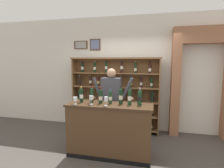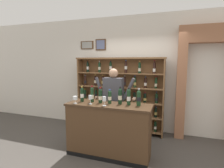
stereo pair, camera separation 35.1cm
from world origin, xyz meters
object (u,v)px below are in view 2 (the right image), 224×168
Objects in this scene: tasting_counter at (109,130)px; tasting_bottle_brunello at (139,98)px; tasting_bottle_vin_santo at (129,97)px; wine_shelf at (119,93)px; wine_glass_right at (90,98)px; tasting_bottle_bianco at (82,94)px; tasting_bottle_prosecco at (92,94)px; tasting_bottle_rosso at (110,97)px; wine_glass_center at (104,99)px; tasting_bottle_grappa at (100,96)px; tasting_bottle_chianti at (120,96)px; shopkeeper at (113,97)px; wine_glass_left at (75,99)px.

tasting_counter is 5.11× the size of tasting_bottle_brunello.
tasting_counter is at bearing -170.15° from tasting_bottle_vin_santo.
wine_shelf is 13.78× the size of wine_glass_right.
tasting_bottle_brunello is at bearing -58.62° from wine_shelf.
tasting_counter is 0.89m from tasting_bottle_bianco.
tasting_bottle_prosecco is at bearing -99.36° from wine_shelf.
wine_glass_center is (-0.03, -0.20, -0.01)m from tasting_bottle_rosso.
tasting_counter is 5.24× the size of tasting_bottle_grappa.
tasting_bottle_grappa is 0.40m from tasting_bottle_chianti.
tasting_bottle_chianti reaches higher than tasting_bottle_vin_santo.
tasting_bottle_bianco is at bearing -177.79° from tasting_bottle_rosso.
tasting_bottle_bianco is 0.29m from wine_glass_right.
shopkeeper is at bearing 50.47° from tasting_bottle_bianco.
shopkeeper is 5.18× the size of tasting_bottle_prosecco.
tasting_bottle_chianti is 0.33m from wine_glass_center.
tasting_bottle_grappa is 0.76m from tasting_bottle_brunello.
tasting_bottle_vin_santo is 1.03× the size of tasting_bottle_brunello.
tasting_bottle_rosso is 0.21m from tasting_bottle_chianti.
tasting_bottle_bianco is 0.95× the size of tasting_bottle_vin_santo.
tasting_bottle_prosecco reaches higher than tasting_bottle_rosso.
tasting_bottle_prosecco is 0.99× the size of tasting_bottle_vin_santo.
tasting_bottle_chianti is at bearing 179.65° from tasting_bottle_brunello.
wine_glass_left is at bearing -164.09° from tasting_bottle_chianti.
tasting_bottle_chianti is at bearing 15.91° from wine_glass_left.
tasting_bottle_vin_santo is 0.46m from wine_glass_center.
wine_glass_center is (0.16, -0.20, -0.02)m from tasting_bottle_grappa.
tasting_counter is at bearing -172.66° from tasting_bottle_brunello.
tasting_bottle_rosso is 0.38m from tasting_bottle_vin_santo.
shopkeeper is at bearing 131.82° from tasting_bottle_vin_santo.
tasting_bottle_bianco is at bearing -170.37° from tasting_bottle_prosecco.
wine_glass_right is (-0.33, -0.16, -0.01)m from tasting_bottle_rosso.
tasting_counter is 5.05× the size of tasting_bottle_prosecco.
wine_glass_center reaches higher than wine_glass_right.
tasting_bottle_brunello is at bearing 11.18° from wine_glass_left.
tasting_bottle_grappa reaches higher than wine_glass_right.
wine_shelf reaches higher than tasting_bottle_bianco.
tasting_bottle_vin_santo is 0.19m from tasting_bottle_brunello.
tasting_bottle_rosso is at bearing 2.21° from tasting_bottle_bianco.
tasting_bottle_brunello reaches higher than tasting_bottle_grappa.
wine_shelf is 1.45m from wine_glass_center.
tasting_bottle_prosecco is 0.41m from wine_glass_center.
wine_glass_right is (-0.71, -0.17, -0.04)m from tasting_bottle_vin_santo.
tasting_bottle_bianco is 0.21m from wine_glass_left.
shopkeeper is 10.01× the size of wine_glass_right.
wine_shelf reaches higher than tasting_bottle_vin_santo.
shopkeeper is 0.64m from tasting_bottle_chianti.
tasting_bottle_grappa is at bearing 165.56° from tasting_counter.
wine_shelf is 1.25m from tasting_bottle_rosso.
tasting_bottle_bianco is at bearing 176.73° from tasting_counter.
wine_glass_left is 0.60m from wine_glass_center.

